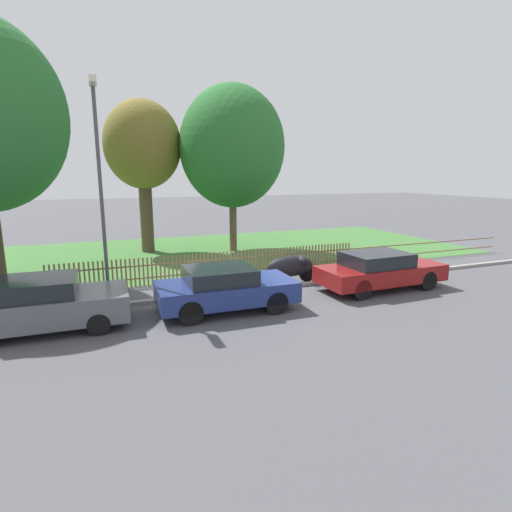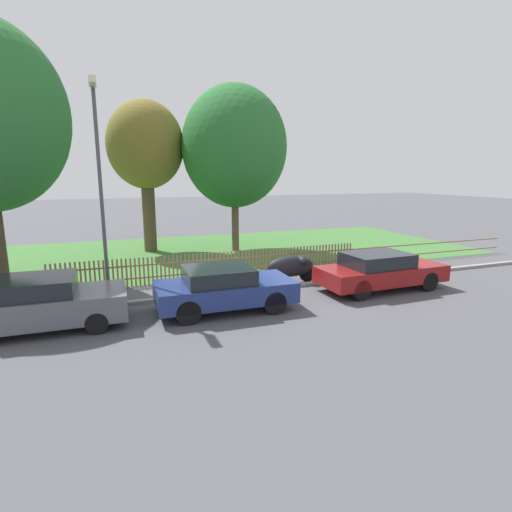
% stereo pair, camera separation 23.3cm
% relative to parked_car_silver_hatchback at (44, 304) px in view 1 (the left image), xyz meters
% --- Properties ---
extents(ground_plane, '(120.00, 120.00, 0.00)m').
position_rel_parked_car_silver_hatchback_xyz_m(ground_plane, '(5.61, 1.13, -0.70)').
color(ground_plane, '#4C4C51').
extents(kerb_stone, '(29.58, 0.20, 0.12)m').
position_rel_parked_car_silver_hatchback_xyz_m(kerb_stone, '(5.61, 1.23, -0.64)').
color(kerb_stone, gray).
rests_on(kerb_stone, ground).
extents(grass_strip, '(29.58, 11.14, 0.01)m').
position_rel_parked_car_silver_hatchback_xyz_m(grass_strip, '(5.61, 8.90, -0.70)').
color(grass_strip, '#3D7033').
rests_on(grass_strip, ground).
extents(park_fence, '(29.58, 0.05, 1.05)m').
position_rel_parked_car_silver_hatchback_xyz_m(park_fence, '(5.61, 3.34, -0.18)').
color(park_fence, olive).
rests_on(park_fence, ground).
extents(parked_car_silver_hatchback, '(4.07, 1.93, 1.39)m').
position_rel_parked_car_silver_hatchback_xyz_m(parked_car_silver_hatchback, '(0.00, 0.00, 0.00)').
color(parked_car_silver_hatchback, '#51565B').
rests_on(parked_car_silver_hatchback, ground).
extents(parked_car_black_saloon, '(4.06, 1.94, 1.31)m').
position_rel_parked_car_silver_hatchback_xyz_m(parked_car_black_saloon, '(4.78, -0.24, -0.01)').
color(parked_car_black_saloon, navy).
rests_on(parked_car_black_saloon, ground).
extents(parked_car_navy_estate, '(4.56, 1.89, 1.31)m').
position_rel_parked_car_silver_hatchback_xyz_m(parked_car_navy_estate, '(10.48, -0.09, -0.01)').
color(parked_car_navy_estate, maroon).
rests_on(parked_car_navy_estate, ground).
extents(covered_motorcycle, '(1.98, 0.72, 1.03)m').
position_rel_parked_car_silver_hatchback_xyz_m(covered_motorcycle, '(7.98, 1.78, -0.07)').
color(covered_motorcycle, black).
rests_on(covered_motorcycle, ground).
extents(tree_behind_motorcycle, '(3.80, 3.80, 7.61)m').
position_rel_parked_car_silver_hatchback_xyz_m(tree_behind_motorcycle, '(3.78, 10.10, 4.63)').
color(tree_behind_motorcycle, brown).
rests_on(tree_behind_motorcycle, ground).
extents(tree_mid_park, '(5.28, 5.28, 8.36)m').
position_rel_parked_car_silver_hatchback_xyz_m(tree_mid_park, '(8.00, 8.67, 4.61)').
color(tree_mid_park, brown).
rests_on(tree_mid_park, ground).
extents(street_lamp, '(0.20, 0.79, 6.61)m').
position_rel_parked_car_silver_hatchback_xyz_m(street_lamp, '(1.60, 1.84, 3.37)').
color(street_lamp, '#47474C').
rests_on(street_lamp, ground).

